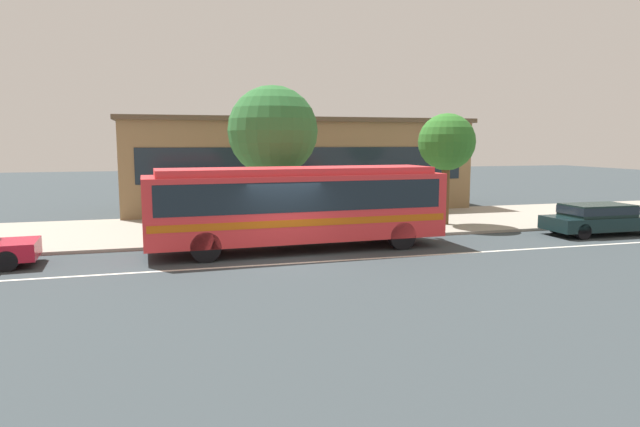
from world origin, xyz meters
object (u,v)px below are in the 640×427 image
sedan_far_ahead (600,217)px  street_tree_mid_block (447,143)px  street_tree_near_stop (273,131)px  bus_stop_sign (413,193)px  pedestrian_waiting_near_sign (406,205)px  transit_bus (298,202)px  pedestrian_walking_along_curb (329,212)px

sedan_far_ahead → street_tree_mid_block: size_ratio=0.96×
street_tree_near_stop → bus_stop_sign: bearing=-19.7°
sedan_far_ahead → pedestrian_waiting_near_sign: bearing=156.9°
transit_bus → street_tree_near_stop: 4.44m
bus_stop_sign → street_tree_mid_block: street_tree_mid_block is taller
sedan_far_ahead → street_tree_near_stop: bearing=164.0°
pedestrian_walking_along_curb → street_tree_near_stop: (-1.95, 1.64, 3.23)m
pedestrian_waiting_near_sign → pedestrian_walking_along_curb: pedestrian_waiting_near_sign is taller
bus_stop_sign → pedestrian_waiting_near_sign: bearing=77.6°
sedan_far_ahead → bus_stop_sign: (-7.67, 1.83, 1.05)m
pedestrian_waiting_near_sign → transit_bus: bearing=-151.5°
pedestrian_waiting_near_sign → pedestrian_walking_along_curb: (-3.79, -1.02, -0.06)m
pedestrian_waiting_near_sign → street_tree_mid_block: bearing=14.5°
sedan_far_ahead → street_tree_near_stop: street_tree_near_stop is taller
sedan_far_ahead → pedestrian_walking_along_curb: size_ratio=2.99×
pedestrian_walking_along_curb → transit_bus: bearing=-131.3°
sedan_far_ahead → pedestrian_walking_along_curb: bearing=169.2°
transit_bus → pedestrian_waiting_near_sign: 6.32m
bus_stop_sign → street_tree_near_stop: street_tree_near_stop is taller
transit_bus → sedan_far_ahead: (12.91, -0.15, -0.99)m
sedan_far_ahead → street_tree_mid_block: street_tree_mid_block is taller
sedan_far_ahead → pedestrian_waiting_near_sign: size_ratio=2.85×
transit_bus → sedan_far_ahead: size_ratio=2.21×
street_tree_mid_block → pedestrian_walking_along_curb: bearing=-165.1°
sedan_far_ahead → street_tree_near_stop: (-13.12, 3.77, 3.56)m
street_tree_mid_block → street_tree_near_stop: bearing=179.6°
bus_stop_sign → street_tree_mid_block: (2.49, 1.90, 2.03)m
sedan_far_ahead → bus_stop_sign: bus_stop_sign is taller
sedan_far_ahead → street_tree_near_stop: 14.11m
pedestrian_waiting_near_sign → bus_stop_sign: 1.51m
sedan_far_ahead → bus_stop_sign: 7.96m
pedestrian_walking_along_curb → bus_stop_sign: bus_stop_sign is taller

